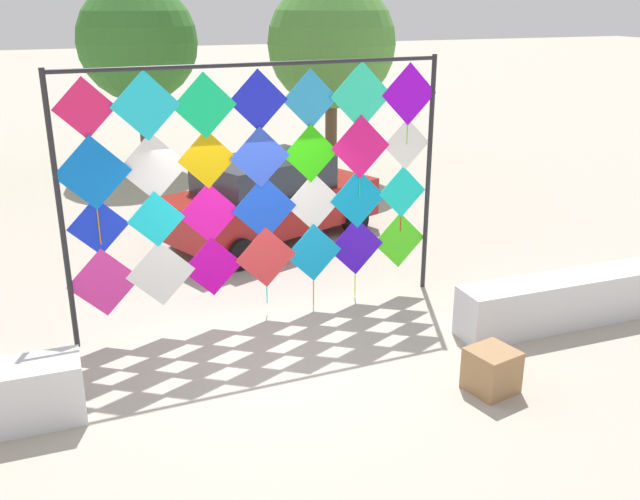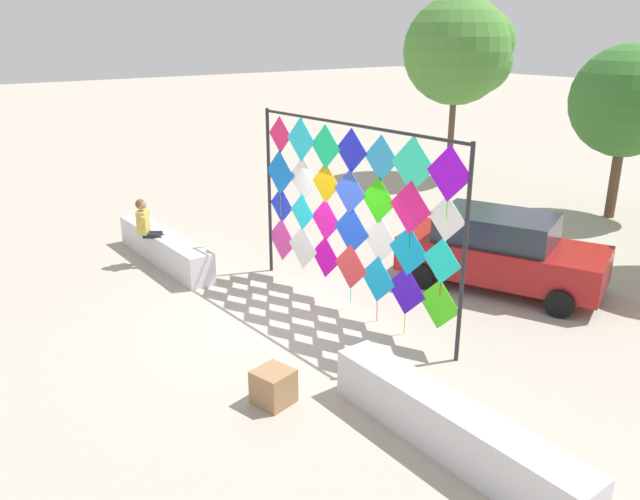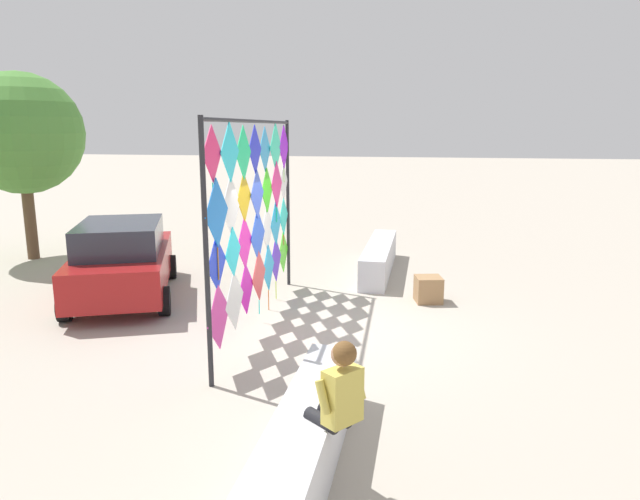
% 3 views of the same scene
% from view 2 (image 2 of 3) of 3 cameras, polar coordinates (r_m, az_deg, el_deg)
% --- Properties ---
extents(ground, '(120.00, 120.00, 0.00)m').
position_cam_2_polar(ground, '(11.63, -2.82, -6.53)').
color(ground, '#ADA393').
extents(plaza_ledge_left, '(3.87, 0.57, 0.69)m').
position_cam_2_polar(plaza_ledge_left, '(14.84, -13.87, 0.19)').
color(plaza_ledge_left, silver).
rests_on(plaza_ledge_left, ground).
extents(plaza_ledge_right, '(3.87, 0.57, 0.69)m').
position_cam_2_polar(plaza_ledge_right, '(8.37, 11.80, -15.48)').
color(plaza_ledge_right, silver).
rests_on(plaza_ledge_right, ground).
extents(kite_display_rack, '(5.29, 0.27, 3.63)m').
position_cam_2_polar(kite_display_rack, '(11.50, 2.82, 3.95)').
color(kite_display_rack, '#232328').
rests_on(kite_display_rack, ground).
extents(seated_vendor, '(0.70, 0.74, 1.54)m').
position_cam_2_polar(seated_vendor, '(14.58, -15.25, 2.06)').
color(seated_vendor, black).
rests_on(seated_vendor, ground).
extents(parked_car, '(4.38, 3.12, 1.56)m').
position_cam_2_polar(parked_car, '(13.41, 15.95, -0.03)').
color(parked_car, maroon).
rests_on(parked_car, ground).
extents(cardboard_box_large, '(0.60, 0.60, 0.51)m').
position_cam_2_polar(cardboard_box_large, '(9.22, -4.22, -12.20)').
color(cardboard_box_large, '#9E754C').
rests_on(cardboard_box_large, ground).
extents(tree_far_right, '(3.62, 3.67, 6.18)m').
position_cam_2_polar(tree_far_right, '(22.96, 12.90, 17.09)').
color(tree_far_right, brown).
rests_on(tree_far_right, ground).
extents(tree_palm_like, '(3.00, 3.14, 4.74)m').
position_cam_2_polar(tree_palm_like, '(19.39, 26.43, 11.94)').
color(tree_palm_like, brown).
rests_on(tree_palm_like, ground).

